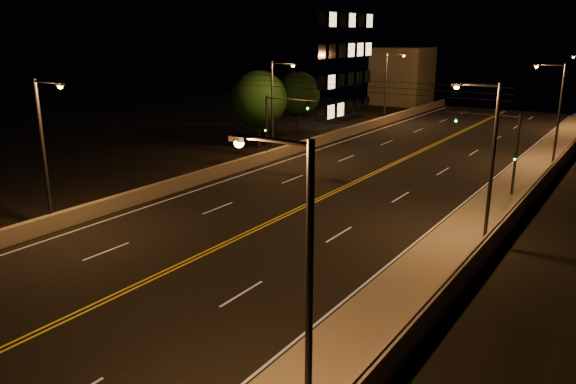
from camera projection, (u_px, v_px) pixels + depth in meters
The scene contains 20 objects.
road at pixel (279, 218), 34.73m from camera, with size 18.00×120.00×0.02m, color black.
sidewalk at pixel (451, 253), 28.97m from camera, with size 3.60×120.00×0.30m, color gray.
curb at pixel (417, 247), 29.98m from camera, with size 0.14×120.00×0.15m, color gray.
parapet_wall at pixel (485, 247), 27.92m from camera, with size 0.30×120.00×1.00m, color gray.
jersey_barrier at pixel (166, 188), 39.75m from camera, with size 0.45×120.00×0.97m, color gray.
distant_building_left at pixel (402, 76), 88.56m from camera, with size 8.00×8.00×8.80m, color gray.
parapet_rail at pixel (486, 237), 27.77m from camera, with size 0.06×0.06×120.00m, color black.
lane_markings at pixel (278, 218), 34.67m from camera, with size 17.32×116.00×0.00m.
streetlight_0 at pixel (300, 276), 14.54m from camera, with size 2.55×0.28×8.67m.
streetlight_1 at pixel (488, 153), 29.30m from camera, with size 2.55×0.28×8.67m.
streetlight_2 at pixel (556, 108), 46.55m from camera, with size 2.55×0.28×8.67m.
streetlight_4 at pixel (46, 144), 31.57m from camera, with size 2.55×0.28×8.67m.
streetlight_5 at pixel (275, 103), 49.77m from camera, with size 2.55×0.28×8.67m.
streetlight_6 at pixel (388, 83), 69.49m from camera, with size 2.55×0.28×8.67m.
traffic_signal_right at pixel (501, 144), 38.45m from camera, with size 5.11×0.31×5.86m.
traffic_signal_left at pixel (276, 121), 48.38m from camera, with size 5.11×0.31×5.86m.
overhead_wires at pixel (353, 86), 40.32m from camera, with size 22.00×0.03×0.83m.
building_tower at pixel (265, 7), 72.34m from camera, with size 24.00×15.00×29.64m.
tree_0 at pixel (258, 99), 54.81m from camera, with size 5.59×5.59×7.58m.
tree_1 at pixel (298, 94), 64.21m from camera, with size 5.03×5.03×6.82m.
Camera 1 is at (18.62, -7.18, 11.13)m, focal length 35.00 mm.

